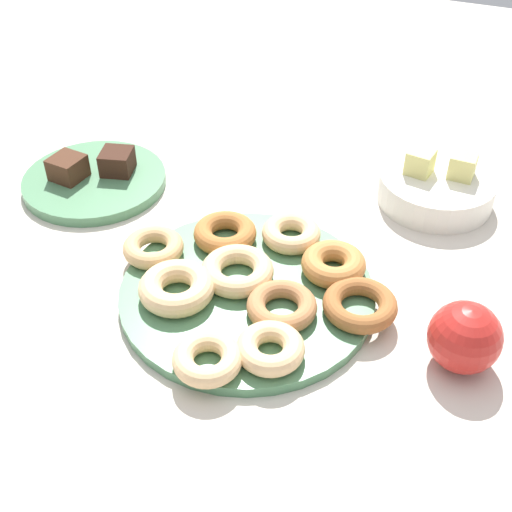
% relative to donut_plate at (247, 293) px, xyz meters
% --- Properties ---
extents(ground_plane, '(2.40, 2.40, 0.00)m').
position_rel_donut_plate_xyz_m(ground_plane, '(0.00, 0.00, -0.01)').
color(ground_plane, beige).
extents(donut_plate, '(0.32, 0.32, 0.01)m').
position_rel_donut_plate_xyz_m(donut_plate, '(0.00, 0.00, 0.00)').
color(donut_plate, '#4C7F56').
rests_on(donut_plate, ground_plane).
extents(donut_0, '(0.09, 0.09, 0.03)m').
position_rel_donut_plate_xyz_m(donut_0, '(0.02, 0.11, 0.02)').
color(donut_0, '#EABC84').
rests_on(donut_0, donut_plate).
extents(donut_1, '(0.10, 0.10, 0.03)m').
position_rel_donut_plate_xyz_m(donut_1, '(-0.06, 0.08, 0.02)').
color(donut_1, '#AD6B33').
rests_on(donut_1, donut_plate).
extents(donut_2, '(0.09, 0.09, 0.02)m').
position_rel_donut_plate_xyz_m(donut_2, '(0.06, -0.02, 0.02)').
color(donut_2, '#B27547').
rests_on(donut_2, donut_plate).
extents(donut_3, '(0.10, 0.10, 0.02)m').
position_rel_donut_plate_xyz_m(donut_3, '(0.14, 0.01, 0.02)').
color(donut_3, '#995B2D').
rests_on(donut_3, donut_plate).
extents(donut_4, '(0.12, 0.12, 0.03)m').
position_rel_donut_plate_xyz_m(donut_4, '(-0.07, -0.05, 0.02)').
color(donut_4, '#EABC84').
rests_on(donut_4, donut_plate).
extents(donut_5, '(0.11, 0.11, 0.03)m').
position_rel_donut_plate_xyz_m(donut_5, '(0.07, -0.09, 0.02)').
color(donut_5, '#EABC84').
rests_on(donut_5, donut_plate).
extents(donut_6, '(0.11, 0.11, 0.02)m').
position_rel_donut_plate_xyz_m(donut_6, '(0.01, -0.13, 0.02)').
color(donut_6, '#EABC84').
rests_on(donut_6, donut_plate).
extents(donut_7, '(0.13, 0.13, 0.03)m').
position_rel_donut_plate_xyz_m(donut_7, '(-0.02, 0.01, 0.02)').
color(donut_7, '#EABC84').
rests_on(donut_7, donut_plate).
extents(donut_8, '(0.12, 0.12, 0.03)m').
position_rel_donut_plate_xyz_m(donut_8, '(0.09, 0.07, 0.02)').
color(donut_8, '#BC7A3D').
rests_on(donut_8, donut_plate).
extents(donut_9, '(0.11, 0.11, 0.02)m').
position_rel_donut_plate_xyz_m(donut_9, '(-0.14, 0.02, 0.02)').
color(donut_9, tan).
rests_on(donut_9, donut_plate).
extents(cake_plate, '(0.22, 0.22, 0.02)m').
position_rel_donut_plate_xyz_m(cake_plate, '(-0.32, 0.14, 0.00)').
color(cake_plate, '#4C7F56').
rests_on(cake_plate, ground_plane).
extents(brownie_near, '(0.05, 0.05, 0.04)m').
position_rel_donut_plate_xyz_m(brownie_near, '(-0.35, 0.13, 0.03)').
color(brownie_near, '#472819').
rests_on(brownie_near, cake_plate).
extents(brownie_far, '(0.06, 0.06, 0.04)m').
position_rel_donut_plate_xyz_m(brownie_far, '(-0.29, 0.17, 0.03)').
color(brownie_far, '#381E14').
rests_on(brownie_far, cake_plate).
extents(fruit_bowl, '(0.17, 0.17, 0.04)m').
position_rel_donut_plate_xyz_m(fruit_bowl, '(0.18, 0.30, 0.01)').
color(fruit_bowl, silver).
rests_on(fruit_bowl, ground_plane).
extents(melon_chunk_left, '(0.04, 0.04, 0.04)m').
position_rel_donut_plate_xyz_m(melon_chunk_left, '(0.15, 0.30, 0.05)').
color(melon_chunk_left, '#DBD67A').
rests_on(melon_chunk_left, fruit_bowl).
extents(melon_chunk_right, '(0.04, 0.04, 0.04)m').
position_rel_donut_plate_xyz_m(melon_chunk_right, '(0.21, 0.31, 0.05)').
color(melon_chunk_right, '#DBD67A').
rests_on(melon_chunk_right, fruit_bowl).
extents(apple, '(0.08, 0.08, 0.08)m').
position_rel_donut_plate_xyz_m(apple, '(0.27, -0.01, 0.03)').
color(apple, red).
rests_on(apple, ground_plane).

